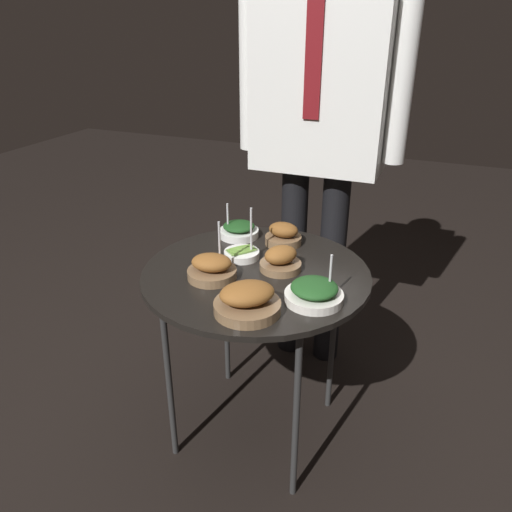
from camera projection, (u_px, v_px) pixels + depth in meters
name	position (u px, v px, depth m)	size (l,w,h in m)	color
ground_plane	(256.00, 427.00, 1.79)	(8.00, 8.00, 0.00)	black
serving_cart	(256.00, 283.00, 1.53)	(0.69, 0.69, 0.63)	black
bowl_asparagus_front_right	(242.00, 253.00, 1.59)	(0.11, 0.11, 0.17)	white
bowl_spinach_mid_right	(314.00, 292.00, 1.34)	(0.16, 0.16, 0.13)	silver
bowl_roast_front_center	(212.00, 268.00, 1.46)	(0.15, 0.15, 0.16)	brown
bowl_roast_near_rim	(247.00, 300.00, 1.29)	(0.18, 0.18, 0.08)	brown
bowl_roast_front_left	(283.00, 235.00, 1.68)	(0.12, 0.12, 0.08)	brown
bowl_spinach_center	(239.00, 230.00, 1.74)	(0.14, 0.14, 0.12)	white
bowl_roast_far_rim	(281.00, 260.00, 1.51)	(0.13, 0.13, 0.08)	brown
waiter_figure	(321.00, 104.00, 1.74)	(0.61, 0.23, 1.66)	black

